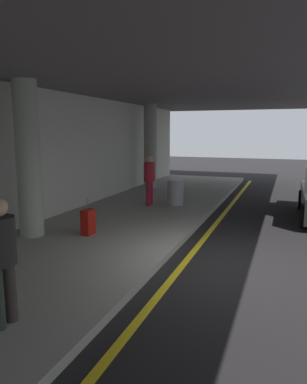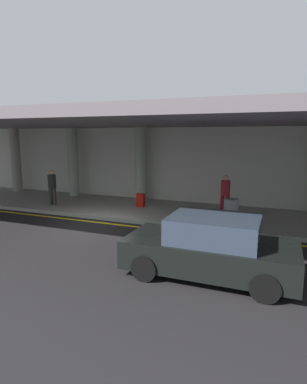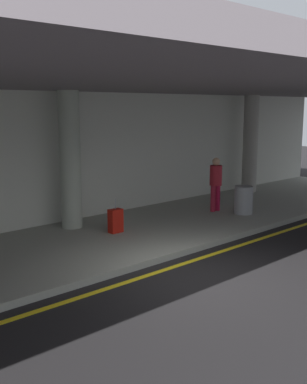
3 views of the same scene
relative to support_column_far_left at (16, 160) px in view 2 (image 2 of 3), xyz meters
name	(u,v)px [view 2 (image 2 of 3)]	position (x,y,z in m)	size (l,w,h in m)	color
ground_plane	(92,227)	(8.00, -4.49, -1.97)	(60.00, 60.00, 0.00)	black
sidewalk	(129,208)	(8.00, -1.39, -1.90)	(26.00, 4.20, 0.15)	gray
lane_stripe_yellow	(101,223)	(8.00, -3.85, -1.97)	(26.00, 0.14, 0.01)	yellow
support_column_far_left	(16,160)	(0.00, 0.00, 0.00)	(0.56, 0.56, 3.65)	gray
support_column_left_mid	(73,162)	(4.00, 0.00, 0.00)	(0.56, 0.56, 3.65)	gray
support_column_center	(141,165)	(8.00, 0.00, 0.00)	(0.56, 0.56, 3.65)	gray
ceiling_overhang	(122,123)	(8.00, -1.89, 1.97)	(28.00, 13.20, 0.30)	#645C61
terminal_back_wall	(147,165)	(8.00, 0.86, -0.07)	(26.00, 0.30, 3.80)	#B9BAAD
car_black	(210,248)	(13.01, -7.07, -1.26)	(4.10, 1.92, 1.50)	black
traveler_with_luggage	(225,192)	(12.40, -1.34, -0.86)	(0.38, 0.38, 1.68)	maroon
person_waiting_for_ride	(52,185)	(4.50, -2.39, -0.86)	(0.38, 0.38, 1.68)	#243029
suitcase_upright_primary	(141,200)	(8.54, -1.23, -1.51)	(0.36, 0.22, 0.90)	#A3140B
trash_bin_steel	(231,210)	(12.77, -2.15, -1.40)	(0.56, 0.56, 0.85)	gray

